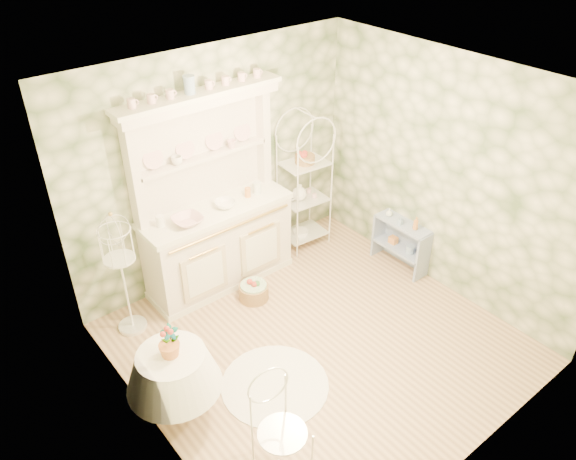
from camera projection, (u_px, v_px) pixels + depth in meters
floor at (318, 342)px, 5.85m from camera, size 3.60×3.60×0.00m
ceiling at (328, 91)px, 4.38m from camera, size 3.60×3.60×0.00m
wall_left at (142, 319)px, 4.17m from camera, size 3.60×3.60×0.00m
wall_right at (446, 177)px, 6.07m from camera, size 3.60×3.60×0.00m
wall_back at (215, 166)px, 6.29m from camera, size 3.60×3.60×0.00m
wall_front at (494, 345)px, 3.95m from camera, size 3.60×3.60×0.00m
kitchen_dresser at (215, 197)px, 6.11m from camera, size 1.87×0.61×2.29m
bakers_rack at (304, 184)px, 6.94m from camera, size 0.57×0.43×1.73m
side_shelf at (401, 244)px, 6.83m from camera, size 0.27×0.72×0.61m
round_table at (175, 386)px, 4.94m from camera, size 0.79×0.79×0.66m
cafe_chair at (282, 436)px, 4.40m from camera, size 0.44×0.44×0.84m
birdcage_stand at (122, 272)px, 5.64m from camera, size 0.38×0.38×1.49m
floor_basket at (254, 290)px, 6.39m from camera, size 0.40×0.40×0.24m
lace_rug at (275, 385)px, 5.37m from camera, size 1.09×1.09×0.01m
bowl_floral at (188, 223)px, 5.91m from camera, size 0.32×0.32×0.08m
bowl_white at (225, 206)px, 6.20m from camera, size 0.28×0.28×0.07m
cup_left at (177, 162)px, 5.79m from camera, size 0.12×0.12×0.09m
cup_right at (232, 145)px, 6.13m from camera, size 0.11×0.11×0.09m
potted_geranium at (171, 340)px, 4.69m from camera, size 0.17×0.14×0.29m
bottle_amber at (416, 224)px, 6.51m from camera, size 0.08×0.08×0.16m
bottle_blue at (400, 222)px, 6.61m from camera, size 0.05×0.05×0.11m
bottle_glass at (389, 214)px, 6.77m from camera, size 0.11×0.11×0.11m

